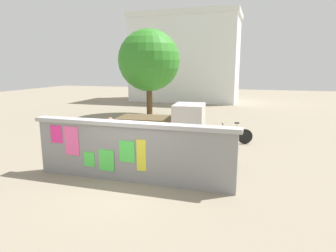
{
  "coord_description": "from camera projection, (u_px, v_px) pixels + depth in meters",
  "views": [
    {
      "loc": [
        3.51,
        -7.68,
        3.36
      ],
      "look_at": [
        0.4,
        2.36,
        1.24
      ],
      "focal_mm": 31.66,
      "sensor_mm": 36.0,
      "label": 1
    }
  ],
  "objects": [
    {
      "name": "motorcycle",
      "position": [
        205.0,
        155.0,
        9.8
      ],
      "size": [
        1.9,
        0.56,
        0.87
      ],
      "color": "black",
      "rests_on": "ground"
    },
    {
      "name": "person_walking",
      "position": [
        145.0,
        140.0,
        9.73
      ],
      "size": [
        0.47,
        0.47,
        1.62
      ],
      "color": "#BF6626",
      "rests_on": "ground"
    },
    {
      "name": "bicycle_near",
      "position": [
        233.0,
        135.0,
        13.08
      ],
      "size": [
        1.68,
        0.53,
        0.95
      ],
      "color": "black",
      "rests_on": "ground"
    },
    {
      "name": "building_background",
      "position": [
        185.0,
        58.0,
        29.06
      ],
      "size": [
        10.41,
        5.38,
        8.34
      ],
      "color": "white",
      "rests_on": "ground"
    },
    {
      "name": "person_bystander",
      "position": [
        111.0,
        135.0,
        10.45
      ],
      "size": [
        0.38,
        0.38,
        1.62
      ],
      "color": "#BF6626",
      "rests_on": "ground"
    },
    {
      "name": "auto_rickshaw_truck",
      "position": [
        166.0,
        126.0,
        12.47
      ],
      "size": [
        3.71,
        1.79,
        1.85
      ],
      "color": "black",
      "rests_on": "ground"
    },
    {
      "name": "ground",
      "position": [
        191.0,
        128.0,
        16.36
      ],
      "size": [
        60.0,
        60.0,
        0.0
      ],
      "primitive_type": "plane",
      "color": "gray"
    },
    {
      "name": "tree_roadside",
      "position": [
        149.0,
        61.0,
        19.95
      ],
      "size": [
        4.15,
        4.15,
        5.84
      ],
      "color": "brown",
      "rests_on": "ground"
    },
    {
      "name": "poster_wall",
      "position": [
        131.0,
        151.0,
        8.69
      ],
      "size": [
        6.31,
        0.42,
        1.79
      ],
      "color": "gray",
      "rests_on": "ground"
    }
  ]
}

